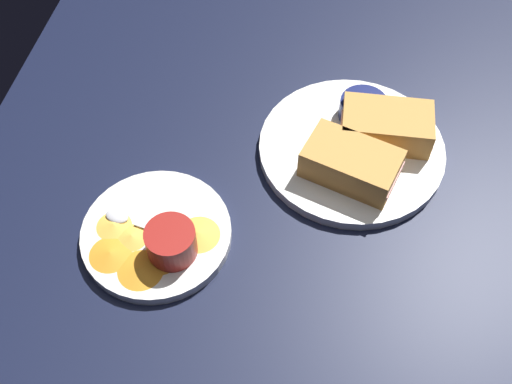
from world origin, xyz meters
TOP-DOWN VIEW (x-y plane):
  - ground_plane at (0.00, 0.00)cm, footprint 110.00×110.00cm
  - plate_sandwich_main at (-0.54, -9.75)cm, footprint 27.44×27.44cm
  - sandwich_half_near at (-0.62, -4.54)cm, footprint 14.73×11.10cm
  - sandwich_half_far at (-5.02, -12.42)cm, footprint 13.60×8.25cm
  - ramekin_dark_sauce at (-1.42, -15.86)cm, footprint 7.12×7.12cm
  - spoon_by_dark_ramekin at (1.35, -10.97)cm, footprint 6.15×9.31cm
  - plate_chips_companion at (23.94, 9.73)cm, footprint 20.26×20.26cm
  - ramekin_light_gravy at (20.90, 12.27)cm, footprint 6.60×6.60cm
  - spoon_by_gravy_ramekin at (28.34, 8.89)cm, footprint 9.96×3.33cm
  - plantain_chip_scatter at (24.63, 12.62)cm, footprint 18.18×13.05cm

SIDE VIEW (x-z plane):
  - ground_plane at x=0.00cm, z-range -3.00..0.00cm
  - plate_sandwich_main at x=-0.54cm, z-range 0.00..1.60cm
  - plate_chips_companion at x=23.94cm, z-range 0.00..1.60cm
  - plantain_chip_scatter at x=24.63cm, z-range 1.60..2.20cm
  - spoon_by_dark_ramekin at x=1.35cm, z-range 1.56..2.36cm
  - spoon_by_gravy_ramekin at x=28.34cm, z-range 1.56..2.36cm
  - ramekin_dark_sauce at x=-1.42cm, z-range 1.74..4.99cm
  - ramekin_light_gravy at x=20.90cm, z-range 1.75..6.13cm
  - sandwich_half_near at x=-0.62cm, z-range 1.60..6.40cm
  - sandwich_half_far at x=-5.02cm, z-range 1.60..6.40cm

